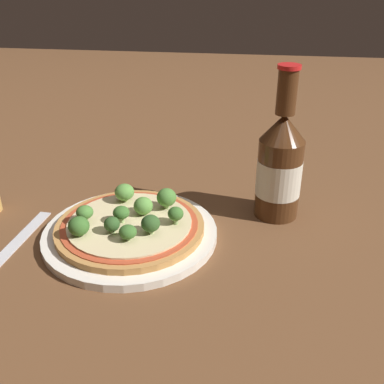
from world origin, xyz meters
The scene contains 15 objects.
ground_plane centered at (0.00, 0.00, 0.00)m, with size 3.00×3.00×0.00m, color brown.
plate centered at (0.00, 0.01, 0.01)m, with size 0.26×0.26×0.01m.
pizza centered at (0.00, 0.01, 0.02)m, with size 0.22×0.22×0.01m.
broccoli_floret_0 centered at (0.05, 0.06, 0.04)m, with size 0.03×0.03×0.03m.
broccoli_floret_1 centered at (0.07, 0.01, 0.04)m, with size 0.02×0.02×0.03m.
broccoli_floret_2 centered at (-0.02, 0.07, 0.04)m, with size 0.03×0.03×0.03m.
broccoli_floret_3 centered at (0.01, -0.04, 0.04)m, with size 0.02×0.02×0.02m.
broccoli_floret_4 centered at (0.04, -0.02, 0.04)m, with size 0.03×0.03×0.03m.
broccoli_floret_5 centered at (-0.01, 0.01, 0.04)m, with size 0.02×0.02×0.03m.
broccoli_floret_6 centered at (0.01, 0.03, 0.04)m, with size 0.03×0.03×0.03m.
broccoli_floret_7 centered at (-0.06, 0.00, 0.04)m, with size 0.02×0.02×0.03m.
broccoli_floret_8 centered at (-0.06, -0.03, 0.04)m, with size 0.03×0.03×0.03m.
broccoli_floret_9 centered at (-0.02, -0.02, 0.04)m, with size 0.02×0.02×0.02m.
beer_bottle centered at (0.21, 0.11, 0.09)m, with size 0.07×0.07×0.24m.
fork centered at (-0.16, -0.04, 0.00)m, with size 0.03×0.19×0.00m.
Camera 1 is at (0.17, -0.54, 0.37)m, focal length 42.00 mm.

